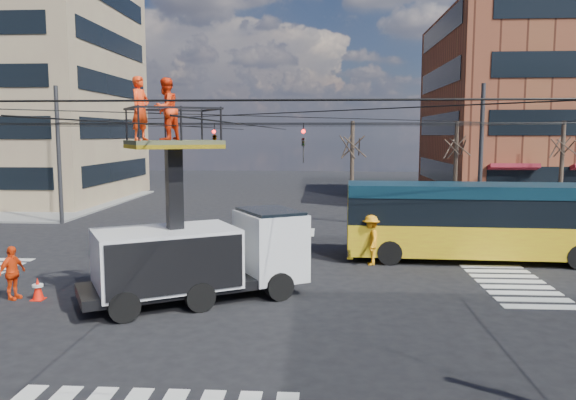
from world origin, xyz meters
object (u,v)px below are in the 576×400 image
at_px(city_bus, 484,220).
at_px(worker_ground, 12,273).
at_px(utility_truck, 200,232).
at_px(traffic_cone, 38,289).
at_px(flagger, 371,240).

bearing_deg(city_bus, worker_ground, -155.81).
bearing_deg(city_bus, utility_truck, -146.97).
bearing_deg(worker_ground, city_bus, -51.84).
bearing_deg(utility_truck, city_bus, 1.09).
relative_size(city_bus, worker_ground, 6.59).
height_order(city_bus, worker_ground, city_bus).
distance_m(city_bus, traffic_cone, 17.05).
height_order(worker_ground, flagger, flagger).
xyz_separation_m(utility_truck, city_bus, (10.51, 6.18, -0.47)).
distance_m(traffic_cone, flagger, 12.31).
relative_size(traffic_cone, worker_ground, 0.42).
bearing_deg(flagger, traffic_cone, -64.26).
relative_size(utility_truck, city_bus, 0.64).
distance_m(city_bus, worker_ground, 17.78).
xyz_separation_m(utility_truck, worker_ground, (-6.00, -0.36, -1.33)).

